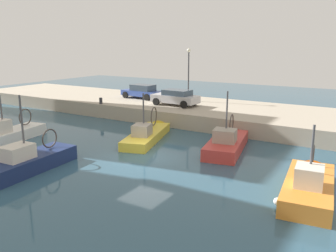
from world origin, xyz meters
name	(u,v)px	position (x,y,z in m)	size (l,w,h in m)	color
water_surface	(145,157)	(0.00, 0.00, 0.00)	(80.00, 80.00, 0.00)	#2D5166
quay_wall	(223,114)	(11.50, 0.00, 0.60)	(9.00, 56.00, 1.20)	#ADA08C
fishing_boat_orange	(309,191)	(-0.36, -9.09, 0.10)	(6.25, 2.50, 4.12)	orange
fishing_boat_white	(14,138)	(-1.58, 9.90, 0.13)	(6.09, 2.57, 3.94)	white
fishing_boat_navy	(35,166)	(-4.58, 3.89, 0.11)	(6.05, 2.13, 4.78)	navy
fishing_boat_yellow	(149,137)	(3.45, 2.13, 0.10)	(7.05, 3.59, 4.09)	gold
fishing_boat_red	(227,147)	(4.03, -3.49, 0.10)	(6.36, 2.97, 4.59)	#BC3833
parked_car_silver	(176,97)	(10.18, 3.90, 1.91)	(2.04, 4.18, 1.38)	#B7B7BC
parked_car_blue	(142,91)	(11.95, 8.78, 1.89)	(2.08, 4.09, 1.36)	#334C9E
mooring_bollard_mid	(101,101)	(7.35, 10.00, 1.48)	(0.28, 0.28, 0.55)	#2D2D33
quay_streetlamp	(189,66)	(13.00, 4.17, 4.45)	(0.36, 0.36, 4.83)	#38383D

